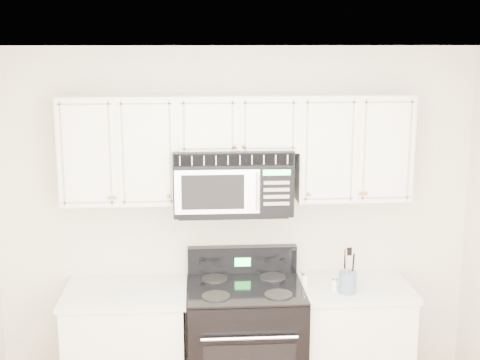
{
  "coord_description": "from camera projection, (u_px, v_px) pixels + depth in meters",
  "views": [
    {
      "loc": [
        -0.3,
        -3.03,
        2.64
      ],
      "look_at": [
        0.0,
        1.3,
        1.73
      ],
      "focal_mm": 50.0,
      "sensor_mm": 36.0,
      "label": 1
    }
  ],
  "objects": [
    {
      "name": "microwave",
      "position": [
        232.0,
        180.0,
        4.68
      ],
      "size": [
        0.82,
        0.46,
        0.45
      ],
      "color": "black",
      "rests_on": "ground"
    },
    {
      "name": "base_cabinet_right",
      "position": [
        347.0,
        348.0,
        4.9
      ],
      "size": [
        0.86,
        0.65,
        0.92
      ],
      "color": "silver",
      "rests_on": "ground"
    },
    {
      "name": "shaker_salt",
      "position": [
        305.0,
        279.0,
        4.73
      ],
      "size": [
        0.05,
        0.05,
        0.11
      ],
      "color": "silver",
      "rests_on": "base_cabinet_right"
    },
    {
      "name": "upper_cabinets",
      "position": [
        237.0,
        143.0,
        4.67
      ],
      "size": [
        2.44,
        0.37,
        0.75
      ],
      "color": "silver",
      "rests_on": "ground"
    },
    {
      "name": "base_cabinet_left",
      "position": [
        128.0,
        355.0,
        4.79
      ],
      "size": [
        0.86,
        0.65,
        0.92
      ],
      "color": "silver",
      "rests_on": "ground"
    },
    {
      "name": "room",
      "position": [
        258.0,
        320.0,
        3.26
      ],
      "size": [
        3.51,
        3.51,
        2.61
      ],
      "color": "#935F3E",
      "rests_on": "ground"
    },
    {
      "name": "shaker_pepper",
      "position": [
        335.0,
        284.0,
        4.66
      ],
      "size": [
        0.04,
        0.04,
        0.1
      ],
      "color": "silver",
      "rests_on": "base_cabinet_right"
    },
    {
      "name": "range",
      "position": [
        245.0,
        345.0,
        4.8
      ],
      "size": [
        0.81,
        0.74,
        1.13
      ],
      "color": "black",
      "rests_on": "ground"
    },
    {
      "name": "utensil_crock",
      "position": [
        348.0,
        281.0,
        4.62
      ],
      "size": [
        0.12,
        0.12,
        0.33
      ],
      "color": "slate",
      "rests_on": "base_cabinet_right"
    }
  ]
}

